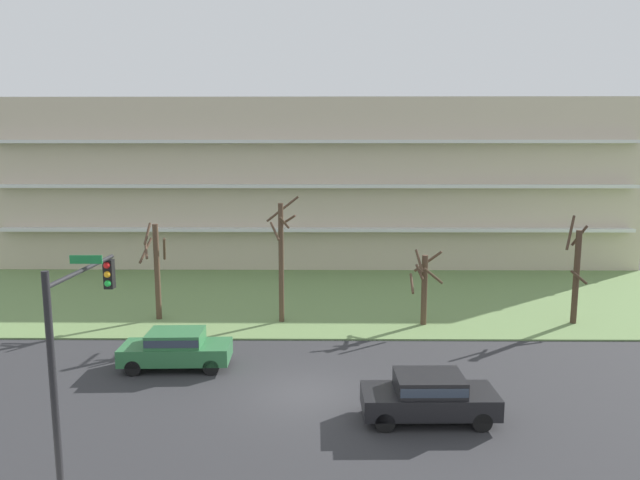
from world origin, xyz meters
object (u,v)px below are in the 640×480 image
(tree_center, at_px, (424,285))
(sedan_green_near_left, at_px, (176,347))
(tree_left, at_px, (281,257))
(tree_right, at_px, (576,273))
(traffic_signal_mast, at_px, (76,331))
(tree_far_left, at_px, (156,268))
(sedan_black_center_left, at_px, (429,395))

(tree_center, distance_m, sedan_green_near_left, 12.65)
(tree_left, bearing_deg, sedan_green_near_left, -121.20)
(tree_right, xyz_separation_m, traffic_signal_mast, (-19.45, -13.87, 1.34))
(tree_far_left, bearing_deg, tree_center, -3.52)
(tree_right, distance_m, traffic_signal_mast, 23.93)
(tree_left, height_order, traffic_signal_mast, tree_left)
(tree_center, xyz_separation_m, tree_right, (7.81, 0.31, 0.58))
(tree_left, relative_size, sedan_green_near_left, 1.48)
(tree_left, distance_m, tree_center, 7.42)
(sedan_black_center_left, bearing_deg, sedan_green_near_left, 153.65)
(tree_left, relative_size, tree_right, 1.17)
(tree_center, xyz_separation_m, sedan_green_near_left, (-11.14, -5.87, -1.26))
(sedan_black_center_left, bearing_deg, tree_far_left, 136.51)
(tree_center, bearing_deg, tree_left, 176.12)
(tree_far_left, xyz_separation_m, traffic_signal_mast, (2.24, -14.41, 1.22))
(tree_center, distance_m, sedan_black_center_left, 10.57)
(tree_right, bearing_deg, tree_center, -177.71)
(traffic_signal_mast, bearing_deg, sedan_black_center_left, 17.60)
(tree_center, distance_m, tree_right, 7.83)
(tree_far_left, height_order, traffic_signal_mast, traffic_signal_mast)
(sedan_green_near_left, bearing_deg, sedan_black_center_left, 152.71)
(sedan_green_near_left, height_order, traffic_signal_mast, traffic_signal_mast)
(tree_right, height_order, sedan_black_center_left, tree_right)
(tree_left, distance_m, traffic_signal_mast, 14.72)
(tree_center, xyz_separation_m, traffic_signal_mast, (-11.65, -13.56, 1.92))
(tree_far_left, bearing_deg, tree_left, -3.11)
(sedan_green_near_left, xyz_separation_m, sedan_black_center_left, (9.54, -4.50, 0.00))
(sedan_green_near_left, relative_size, traffic_signal_mast, 0.75)
(sedan_green_near_left, bearing_deg, tree_far_left, -69.75)
(tree_left, bearing_deg, tree_right, -0.69)
(tree_far_left, distance_m, traffic_signal_mast, 14.63)
(tree_far_left, relative_size, tree_center, 1.31)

